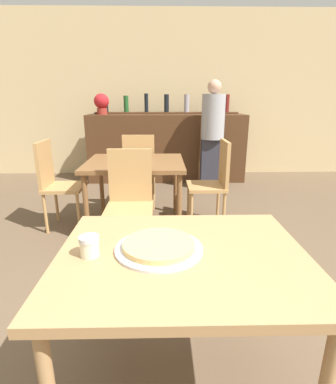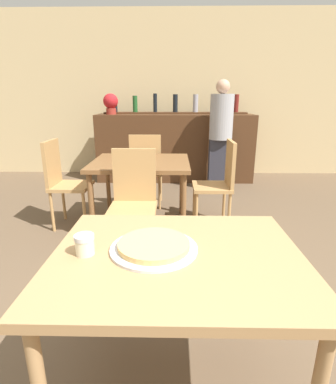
# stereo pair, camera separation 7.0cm
# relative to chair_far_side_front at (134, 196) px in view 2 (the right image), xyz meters

# --- Properties ---
(ground_plane) EXTENTS (16.00, 16.00, 0.00)m
(ground_plane) POSITION_rel_chair_far_side_front_xyz_m (0.37, -1.33, -0.54)
(ground_plane) COLOR brown
(wall_back) EXTENTS (8.00, 0.05, 2.80)m
(wall_back) POSITION_rel_chair_far_side_front_xyz_m (0.37, 3.14, 0.86)
(wall_back) COLOR #D1B784
(wall_back) RESTS_ON ground_plane
(dining_table_near) EXTENTS (1.06, 0.86, 0.72)m
(dining_table_near) POSITION_rel_chair_far_side_front_xyz_m (0.37, -1.33, 0.11)
(dining_table_near) COLOR #A87F51
(dining_table_near) RESTS_ON ground_plane
(dining_table_far) EXTENTS (1.01, 0.89, 0.73)m
(dining_table_far) POSITION_rel_chair_far_side_front_xyz_m (0.00, 0.61, 0.11)
(dining_table_far) COLOR brown
(dining_table_far) RESTS_ON ground_plane
(bar_counter) EXTENTS (2.60, 0.56, 1.10)m
(bar_counter) POSITION_rel_chair_far_side_front_xyz_m (0.37, 2.63, 0.01)
(bar_counter) COLOR #4C2D19
(bar_counter) RESTS_ON ground_plane
(bar_back_shelf) EXTENTS (2.39, 0.24, 0.33)m
(bar_back_shelf) POSITION_rel_chair_far_side_front_xyz_m (0.41, 2.77, 0.64)
(bar_back_shelf) COLOR #4C2D19
(bar_back_shelf) RESTS_ON bar_counter
(chair_far_side_front) EXTENTS (0.40, 0.40, 0.94)m
(chair_far_side_front) POSITION_rel_chair_far_side_front_xyz_m (0.00, 0.00, 0.00)
(chair_far_side_front) COLOR tan
(chair_far_side_front) RESTS_ON ground_plane
(chair_far_side_back) EXTENTS (0.40, 0.40, 0.94)m
(chair_far_side_back) POSITION_rel_chair_far_side_front_xyz_m (0.00, 1.22, 0.00)
(chair_far_side_back) COLOR tan
(chair_far_side_back) RESTS_ON ground_plane
(chair_far_side_left) EXTENTS (0.40, 0.40, 0.94)m
(chair_far_side_left) POSITION_rel_chair_far_side_front_xyz_m (-0.84, 0.61, 0.00)
(chair_far_side_left) COLOR tan
(chair_far_side_left) RESTS_ON ground_plane
(chair_far_side_right) EXTENTS (0.40, 0.40, 0.94)m
(chair_far_side_right) POSITION_rel_chair_far_side_front_xyz_m (0.84, 0.61, 0.00)
(chair_far_side_right) COLOR tan
(chair_far_side_right) RESTS_ON ground_plane
(pizza_tray) EXTENTS (0.38, 0.38, 0.04)m
(pizza_tray) POSITION_rel_chair_far_side_front_xyz_m (0.26, -1.30, 0.20)
(pizza_tray) COLOR silver
(pizza_tray) RESTS_ON dining_table_near
(cheese_shaker) EXTENTS (0.08, 0.08, 0.09)m
(cheese_shaker) POSITION_rel_chair_far_side_front_xyz_m (-0.02, -1.34, 0.23)
(cheese_shaker) COLOR beige
(cheese_shaker) RESTS_ON dining_table_near
(person_standing) EXTENTS (0.34, 0.34, 1.62)m
(person_standing) POSITION_rel_chair_far_side_front_xyz_m (1.04, 2.05, 0.33)
(person_standing) COLOR #2D2D38
(person_standing) RESTS_ON ground_plane
(potted_plant) EXTENTS (0.24, 0.24, 0.33)m
(potted_plant) POSITION_rel_chair_far_side_front_xyz_m (-0.68, 2.58, 0.75)
(potted_plant) COLOR maroon
(potted_plant) RESTS_ON bar_counter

